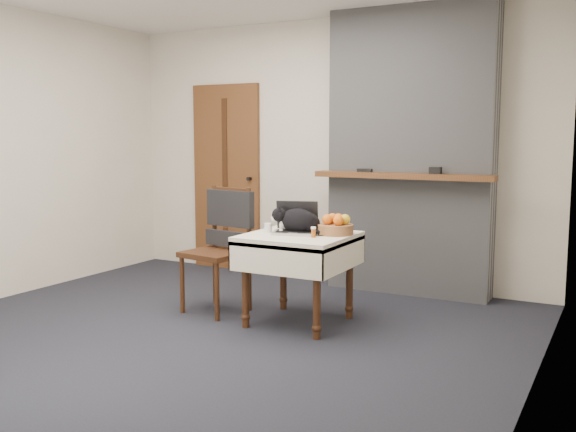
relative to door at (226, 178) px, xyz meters
name	(u,v)px	position (x,y,z in m)	size (l,w,h in m)	color
ground	(215,330)	(1.20, -1.97, -1.00)	(4.50, 4.50, 0.00)	black
room_shell	(246,96)	(1.20, -1.51, 0.76)	(4.52, 4.01, 2.61)	beige
door	(226,178)	(0.00, 0.00, 0.00)	(0.82, 0.10, 2.00)	brown
chimney	(410,153)	(2.10, -0.13, 0.30)	(1.62, 0.48, 2.60)	gray
side_table	(299,249)	(1.66, -1.50, -0.41)	(0.78, 0.78, 0.70)	#391F0F
laptop	(296,225)	(1.61, -1.45, -0.24)	(0.40, 0.37, 0.24)	#B7B7BC
cat	(299,221)	(1.64, -1.46, -0.21)	(0.46, 0.27, 0.22)	black
cream_jar	(268,228)	(1.40, -1.52, -0.26)	(0.06, 0.06, 0.07)	white
pill_bottle	(313,232)	(1.83, -1.59, -0.26)	(0.04, 0.04, 0.08)	#9E4E13
fruit_basket	(336,226)	(1.91, -1.37, -0.24)	(0.27, 0.27, 0.16)	#955C3C
desk_clutter	(327,235)	(1.87, -1.45, -0.30)	(0.13, 0.01, 0.01)	black
chair	(224,232)	(0.93, -1.44, -0.34)	(0.53, 0.52, 1.03)	#391F0F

